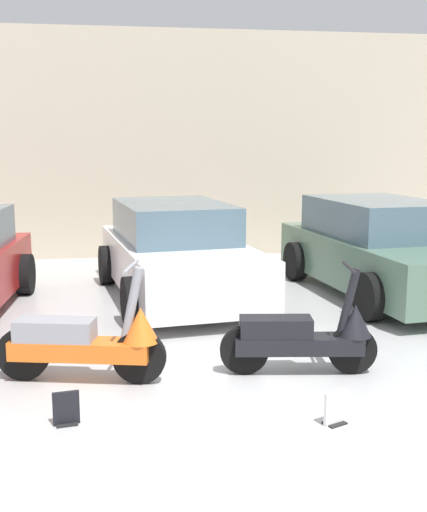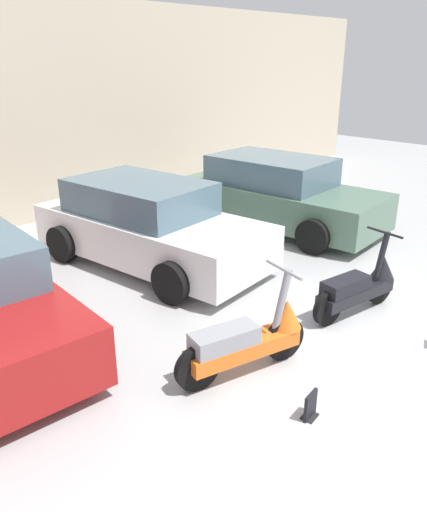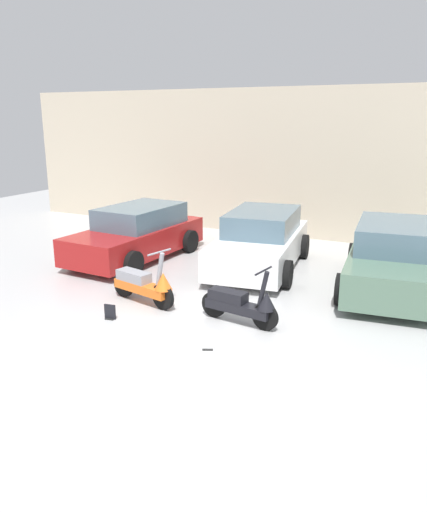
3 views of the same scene
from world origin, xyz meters
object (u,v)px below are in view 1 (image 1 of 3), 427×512
object	(u,v)px
scooter_front_left	(88,341)
placard_near_right_scooter	(335,409)
scooter_front_right	(306,336)
car_rear_right	(382,249)
car_rear_center	(176,253)
placard_near_left_scooter	(66,410)

from	to	relation	value
scooter_front_left	placard_near_right_scooter	xyz separation A→B (m)	(1.88, -1.17, -0.27)
scooter_front_right	car_rear_right	size ratio (longest dim) A/B	0.36
car_rear_right	placard_near_right_scooter	world-z (taller)	car_rear_right
car_rear_center	placard_near_left_scooter	bearing A→B (deg)	-24.73
scooter_front_left	placard_near_right_scooter	distance (m)	2.23
scooter_front_right	placard_near_left_scooter	size ratio (longest dim) A/B	5.56
scooter_front_left	car_rear_center	size ratio (longest dim) A/B	0.38
placard_near_left_scooter	car_rear_right	bearing A→B (deg)	42.52
scooter_front_right	placard_near_left_scooter	world-z (taller)	scooter_front_right
placard_near_right_scooter	car_rear_center	bearing A→B (deg)	100.73
scooter_front_right	placard_near_left_scooter	xyz separation A→B (m)	(-2.10, -0.79, -0.24)
scooter_front_right	placard_near_right_scooter	xyz separation A→B (m)	(-0.09, -1.08, -0.24)
car_rear_right	placard_near_right_scooter	xyz separation A→B (m)	(-2.08, -4.04, -0.52)
scooter_front_left	car_rear_right	size ratio (longest dim) A/B	0.38
scooter_front_right	car_rear_center	size ratio (longest dim) A/B	0.36
scooter_front_left	placard_near_left_scooter	xyz separation A→B (m)	(-0.13, -0.88, -0.27)
scooter_front_left	car_rear_right	xyz separation A→B (m)	(3.96, 2.87, 0.25)
placard_near_left_scooter	placard_near_right_scooter	world-z (taller)	same
placard_near_left_scooter	car_rear_center	bearing A→B (deg)	73.11
scooter_front_left	car_rear_right	bearing A→B (deg)	49.02
scooter_front_right	car_rear_center	xyz separation A→B (m)	(-0.90, 3.18, 0.26)
scooter_front_right	placard_near_left_scooter	bearing A→B (deg)	-151.53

